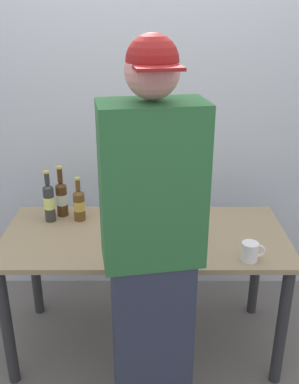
# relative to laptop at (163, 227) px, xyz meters

# --- Properties ---
(ground_plane) EXTENTS (8.00, 8.00, 0.00)m
(ground_plane) POSITION_rel_laptop_xyz_m (-0.11, -0.01, -0.79)
(ground_plane) COLOR slate
(ground_plane) RESTS_ON ground
(desk) EXTENTS (1.55, 0.71, 0.75)m
(desk) POSITION_rel_laptop_xyz_m (-0.11, -0.01, -0.15)
(desk) COLOR #9E8460
(desk) RESTS_ON ground
(laptop) EXTENTS (0.34, 0.37, 0.19)m
(laptop) POSITION_rel_laptop_xyz_m (0.00, 0.00, 0.00)
(laptop) COLOR black
(laptop) RESTS_ON desk
(beer_bottle_amber) EXTENTS (0.07, 0.07, 0.26)m
(beer_bottle_amber) POSITION_rel_laptop_xyz_m (-0.49, 0.17, 0.06)
(beer_bottle_amber) COLOR brown
(beer_bottle_amber) RESTS_ON desk
(beer_bottle_brown) EXTENTS (0.07, 0.07, 0.31)m
(beer_bottle_brown) POSITION_rel_laptop_xyz_m (-0.60, 0.23, 0.08)
(beer_bottle_brown) COLOR #472B14
(beer_bottle_brown) RESTS_ON desk
(beer_bottle_green) EXTENTS (0.06, 0.06, 0.31)m
(beer_bottle_green) POSITION_rel_laptop_xyz_m (-0.65, 0.16, 0.08)
(beer_bottle_green) COLOR #333333
(beer_bottle_green) RESTS_ON desk
(person_figure) EXTENTS (0.44, 0.33, 1.81)m
(person_figure) POSITION_rel_laptop_xyz_m (-0.07, -0.53, 0.13)
(person_figure) COLOR #2D3347
(person_figure) RESTS_ON ground
(coffee_mug) EXTENTS (0.12, 0.08, 0.10)m
(coffee_mug) POSITION_rel_laptop_xyz_m (0.41, -0.27, 0.01)
(coffee_mug) COLOR white
(coffee_mug) RESTS_ON desk
(back_wall) EXTENTS (6.00, 0.10, 2.60)m
(back_wall) POSITION_rel_laptop_xyz_m (-0.11, 0.69, 0.51)
(back_wall) COLOR silver
(back_wall) RESTS_ON ground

